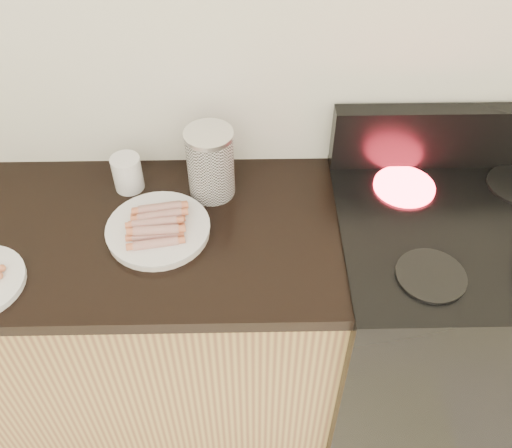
{
  "coord_description": "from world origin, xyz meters",
  "views": [
    {
      "loc": [
        0.15,
        0.59,
        2.05
      ],
      "look_at": [
        0.17,
        1.62,
        1.0
      ],
      "focal_mm": 40.0,
      "sensor_mm": 36.0,
      "label": 1
    }
  ],
  "objects_px": {
    "stove": "(439,322)",
    "mug": "(127,173)",
    "canister": "(210,163)",
    "main_plate": "(158,230)"
  },
  "relations": [
    {
      "from": "mug",
      "to": "stove",
      "type": "bearing_deg",
      "value": -11.5
    },
    {
      "from": "canister",
      "to": "mug",
      "type": "relative_size",
      "value": 1.98
    },
    {
      "from": "stove",
      "to": "mug",
      "type": "xyz_separation_m",
      "value": [
        -0.99,
        0.2,
        0.5
      ]
    },
    {
      "from": "mug",
      "to": "main_plate",
      "type": "bearing_deg",
      "value": -61.36
    },
    {
      "from": "main_plate",
      "to": "canister",
      "type": "bearing_deg",
      "value": 49.72
    },
    {
      "from": "stove",
      "to": "main_plate",
      "type": "distance_m",
      "value": 0.99
    },
    {
      "from": "stove",
      "to": "mug",
      "type": "distance_m",
      "value": 1.12
    },
    {
      "from": "main_plate",
      "to": "canister",
      "type": "height_order",
      "value": "canister"
    },
    {
      "from": "stove",
      "to": "mug",
      "type": "bearing_deg",
      "value": 168.5
    },
    {
      "from": "main_plate",
      "to": "mug",
      "type": "relative_size",
      "value": 2.62
    }
  ]
}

